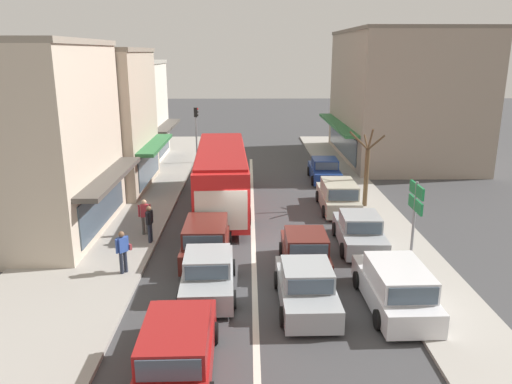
{
  "coord_description": "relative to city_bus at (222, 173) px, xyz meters",
  "views": [
    {
      "loc": [
        -0.2,
        -20.06,
        8.08
      ],
      "look_at": [
        0.18,
        4.33,
        1.2
      ],
      "focal_mm": 35.0,
      "sensor_mm": 36.0,
      "label": 1
    }
  ],
  "objects": [
    {
      "name": "pedestrian_browsing_midblock",
      "position": [
        -2.82,
        -5.37,
        -0.81
      ],
      "size": [
        0.26,
        0.57,
        1.63
      ],
      "color": "#232838",
      "rests_on": "sidewalk_left"
    },
    {
      "name": "lane_centre_line",
      "position": [
        1.63,
        -1.56,
        -1.88
      ],
      "size": [
        0.2,
        28.0,
        0.01
      ],
      "primitive_type": "cube",
      "color": "silver",
      "rests_on": "ground"
    },
    {
      "name": "shopfront_far_end",
      "position": [
        -8.55,
        11.72,
        1.84
      ],
      "size": [
        7.97,
        7.6,
        7.46
      ],
      "color": "silver",
      "rests_on": "ground"
    },
    {
      "name": "sedan_behind_bus_mid",
      "position": [
        3.3,
        -10.82,
        -1.22
      ],
      "size": [
        1.95,
        4.23,
        1.47
      ],
      "color": "#9EA3A8",
      "rests_on": "ground"
    },
    {
      "name": "kerb_right",
      "position": [
        7.83,
        0.44,
        -1.82
      ],
      "size": [
        2.8,
        44.0,
        0.12
      ],
      "primitive_type": "cube",
      "color": "#A39E96",
      "rests_on": "ground"
    },
    {
      "name": "directional_road_sign",
      "position": [
        7.46,
        -8.5,
        0.82
      ],
      "size": [
        0.1,
        1.4,
        3.6
      ],
      "color": "gray",
      "rests_on": "ground"
    },
    {
      "name": "parked_wagon_kerb_front",
      "position": [
        6.16,
        -11.04,
        -1.14
      ],
      "size": [
        2.02,
        4.54,
        1.58
      ],
      "color": "silver",
      "rests_on": "ground"
    },
    {
      "name": "building_right_far",
      "position": [
        13.11,
        12.49,
        2.95
      ],
      "size": [
        9.88,
        13.27,
        9.68
      ],
      "color": "gray",
      "rests_on": "ground"
    },
    {
      "name": "pedestrian_with_handbag_near",
      "position": [
        -3.22,
        -8.46,
        -0.81
      ],
      "size": [
        0.51,
        0.59,
        1.63
      ],
      "color": "#232838",
      "rests_on": "sidewalk_left"
    },
    {
      "name": "sedan_adjacent_lane_trail",
      "position": [
        0.01,
        -9.76,
        -1.22
      ],
      "size": [
        2.02,
        4.26,
        1.47
      ],
      "color": "#9EA3A8",
      "rests_on": "ground"
    },
    {
      "name": "ground_plane",
      "position": [
        1.63,
        -5.56,
        -1.88
      ],
      "size": [
        140.0,
        140.0,
        0.0
      ],
      "primitive_type": "plane",
      "color": "#3F3F42"
    },
    {
      "name": "wagon_adjacent_lane_lead",
      "position": [
        -0.29,
        -6.73,
        -1.14
      ],
      "size": [
        1.95,
        4.51,
        1.58
      ],
      "color": "#561E19",
      "rests_on": "ground"
    },
    {
      "name": "sidewalk_left",
      "position": [
        -5.17,
        0.44,
        -1.81
      ],
      "size": [
        5.2,
        44.0,
        0.14
      ],
      "primitive_type": "cube",
      "color": "#A39E96",
      "rests_on": "ground"
    },
    {
      "name": "street_tree_right",
      "position": [
        7.64,
        -0.18,
        0.14
      ],
      "size": [
        1.88,
        1.81,
        4.38
      ],
      "color": "brown",
      "rests_on": "ground"
    },
    {
      "name": "pedestrian_far_walker",
      "position": [
        -3.2,
        -4.41,
        -0.81
      ],
      "size": [
        0.65,
        0.36,
        1.63
      ],
      "color": "#4C4742",
      "rests_on": "sidewalk_left"
    },
    {
      "name": "shopfront_corner_near",
      "position": [
        -8.56,
        -3.92,
        2.41
      ],
      "size": [
        7.82,
        8.29,
        8.6
      ],
      "color": "beige",
      "rests_on": "ground"
    },
    {
      "name": "wagon_queue_gap_filler",
      "position": [
        -0.41,
        -14.44,
        -1.14
      ],
      "size": [
        2.0,
        4.53,
        1.58
      ],
      "color": "maroon",
      "rests_on": "ground"
    },
    {
      "name": "parked_sedan_kerb_rear",
      "position": [
        6.34,
        5.74,
        -1.22
      ],
      "size": [
        1.96,
        4.23,
        1.47
      ],
      "color": "navy",
      "rests_on": "ground"
    },
    {
      "name": "hatchback_behind_bus_near",
      "position": [
        3.58,
        -7.95,
        -1.17
      ],
      "size": [
        1.84,
        3.71,
        1.54
      ],
      "color": "#561E19",
      "rests_on": "ground"
    },
    {
      "name": "city_bus",
      "position": [
        0.0,
        0.0,
        0.0
      ],
      "size": [
        3.1,
        10.96,
        3.23
      ],
      "color": "red",
      "rests_on": "ground"
    },
    {
      "name": "shopfront_mid_block",
      "position": [
        -8.55,
        4.04,
        2.26
      ],
      "size": [
        8.93,
        7.42,
        8.3
      ],
      "color": "#B2A38E",
      "rests_on": "ground"
    },
    {
      "name": "parked_wagon_kerb_third",
      "position": [
        6.14,
        -0.5,
        -1.14
      ],
      "size": [
        1.99,
        4.53,
        1.58
      ],
      "color": "#B7B29E",
      "rests_on": "ground"
    },
    {
      "name": "parked_sedan_kerb_second",
      "position": [
        6.16,
        -5.65,
        -1.22
      ],
      "size": [
        2.0,
        4.26,
        1.47
      ],
      "color": "#9EA3A8",
      "rests_on": "ground"
    },
    {
      "name": "traffic_light_downstreet",
      "position": [
        -2.38,
        10.77,
        0.97
      ],
      "size": [
        0.33,
        0.24,
        4.2
      ],
      "color": "gray",
      "rests_on": "ground"
    }
  ]
}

